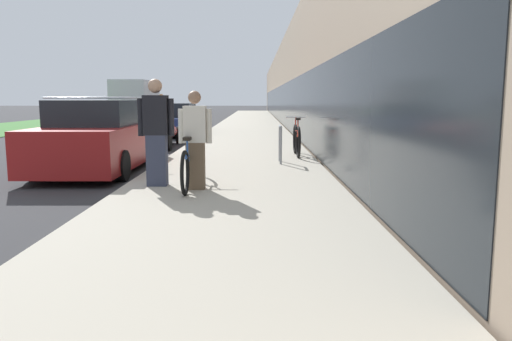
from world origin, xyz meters
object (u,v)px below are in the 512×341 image
(vintage_roadster_curbside, at_px, (147,132))
(tandem_bicycle, at_px, (190,164))
(cruiser_bike_nearest, at_px, (295,140))
(moving_truck, at_px, (135,100))
(bike_rack_hoop, at_px, (278,140))
(parked_sedan_curbside, at_px, (97,139))
(parked_sedan_far, at_px, (173,121))
(person_rider, at_px, (193,140))
(person_bystander, at_px, (154,133))

(vintage_roadster_curbside, bearing_deg, tandem_bicycle, -73.33)
(cruiser_bike_nearest, distance_m, moving_truck, 26.61)
(tandem_bicycle, bearing_deg, vintage_roadster_curbside, 106.67)
(bike_rack_hoop, distance_m, parked_sedan_curbside, 3.98)
(bike_rack_hoop, bearing_deg, parked_sedan_curbside, -173.98)
(bike_rack_hoop, bearing_deg, parked_sedan_far, 111.19)
(person_rider, distance_m, bike_rack_hoop, 3.68)
(tandem_bicycle, distance_m, vintage_roadster_curbside, 8.52)
(moving_truck, bearing_deg, cruiser_bike_nearest, -68.34)
(moving_truck, bearing_deg, person_rider, -75.13)
(tandem_bicycle, relative_size, person_rider, 1.52)
(tandem_bicycle, height_order, cruiser_bike_nearest, cruiser_bike_nearest)
(parked_sedan_curbside, bearing_deg, person_bystander, -55.87)
(person_bystander, distance_m, parked_sedan_far, 13.68)
(person_bystander, height_order, cruiser_bike_nearest, person_bystander)
(cruiser_bike_nearest, bearing_deg, person_rider, -112.83)
(tandem_bicycle, height_order, parked_sedan_curbside, parked_sedan_curbside)
(tandem_bicycle, relative_size, bike_rack_hoop, 2.80)
(tandem_bicycle, distance_m, parked_sedan_curbside, 3.54)
(tandem_bicycle, xyz_separation_m, person_bystander, (-0.58, 0.04, 0.52))
(person_rider, distance_m, parked_sedan_far, 14.11)
(tandem_bicycle, xyz_separation_m, bike_rack_hoop, (1.61, 3.06, 0.15))
(person_bystander, xyz_separation_m, bike_rack_hoop, (2.19, 3.02, -0.37))
(person_bystander, relative_size, moving_truck, 0.24)
(bike_rack_hoop, distance_m, moving_truck, 27.74)
(moving_truck, bearing_deg, parked_sedan_far, -71.38)
(moving_truck, bearing_deg, bike_rack_hoop, -70.34)
(bike_rack_hoop, bearing_deg, moving_truck, 109.66)
(parked_sedan_curbside, xyz_separation_m, vintage_roadster_curbside, (-0.10, 5.52, -0.24))
(person_rider, height_order, vintage_roadster_curbside, person_rider)
(person_rider, height_order, bike_rack_hoop, person_rider)
(parked_sedan_curbside, bearing_deg, cruiser_bike_nearest, 22.20)
(person_bystander, bearing_deg, parked_sedan_curbside, 124.13)
(person_rider, relative_size, moving_truck, 0.21)
(parked_sedan_curbside, height_order, vintage_roadster_curbside, parked_sedan_curbside)
(parked_sedan_curbside, bearing_deg, bike_rack_hoop, 6.02)
(bike_rack_hoop, bearing_deg, vintage_roadster_curbside, 128.43)
(parked_sedan_curbside, distance_m, moving_truck, 27.08)
(cruiser_bike_nearest, xyz_separation_m, parked_sedan_curbside, (-4.44, -1.81, 0.17))
(parked_sedan_far, bearing_deg, person_rider, -79.51)
(bike_rack_hoop, height_order, vintage_roadster_curbside, vintage_roadster_curbside)
(cruiser_bike_nearest, xyz_separation_m, parked_sedan_far, (-4.56, 9.13, 0.09))
(parked_sedan_far, bearing_deg, moving_truck, 108.62)
(vintage_roadster_curbside, height_order, parked_sedan_far, parked_sedan_far)
(cruiser_bike_nearest, bearing_deg, person_bystander, -121.21)
(person_rider, height_order, parked_sedan_far, person_rider)
(person_rider, relative_size, bike_rack_hoop, 1.85)
(bike_rack_hoop, xyz_separation_m, moving_truck, (-9.33, 26.11, 0.81))
(person_rider, relative_size, person_bystander, 0.89)
(tandem_bicycle, distance_m, parked_sedan_far, 13.80)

